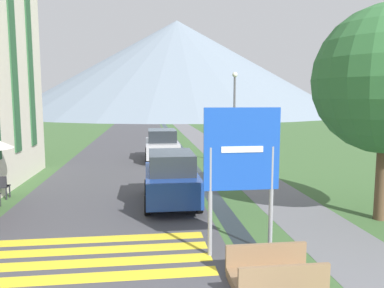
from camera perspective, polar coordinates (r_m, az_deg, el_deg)
The scene contains 13 objects.
ground_plane at distance 24.39m, azimuth -4.07°, elevation -1.59°, with size 160.00×160.00×0.00m, color #3D6033.
road at distance 34.30m, azimuth -9.11°, elevation 0.82°, with size 6.40×60.00×0.01m.
footpath at distance 34.62m, azimuth 1.03°, elevation 0.96°, with size 2.20×60.00×0.01m.
drainage_channel at distance 34.36m, azimuth -2.93°, elevation 0.91°, with size 0.60×60.00×0.00m.
crosswalk_marking at distance 9.26m, azimuth -14.98°, elevation -16.21°, with size 5.44×2.54×0.01m.
mountain_distant at distance 92.06m, azimuth -2.31°, elevation 11.56°, with size 77.88×77.88×22.06m.
road_sign at distance 8.57m, azimuth 7.59°, elevation -2.65°, with size 1.75×0.11×3.42m.
footbridge at distance 7.82m, azimuth 12.44°, elevation -18.87°, with size 1.70×1.10×0.65m.
parked_car_near at distance 12.88m, azimuth -3.21°, elevation -5.18°, with size 1.83×3.87×1.82m.
parked_car_far at distance 22.01m, azimuth -4.61°, elevation -0.12°, with size 1.95×4.19×1.82m.
cafe_chair_far_right at distance 15.17m, azimuth -26.96°, elevation -5.60°, with size 0.40×0.40×0.85m.
cafe_chair_far_left at distance 15.12m, azimuth -27.05°, elevation -5.65°, with size 0.40×0.40×0.85m.
streetlamp at distance 20.64m, azimuth 6.48°, elevation 5.19°, with size 0.28×0.28×5.04m.
Camera 1 is at (-1.22, -4.09, 3.61)m, focal length 35.00 mm.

